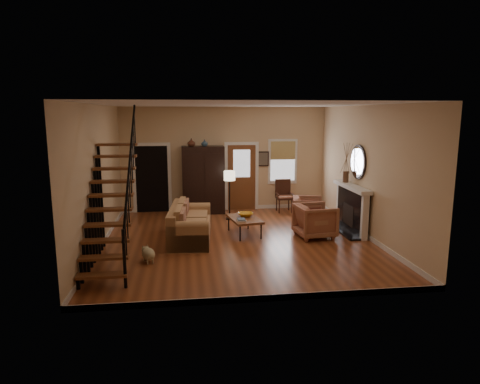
{
  "coord_description": "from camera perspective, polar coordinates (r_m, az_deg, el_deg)",
  "views": [
    {
      "loc": [
        -1.26,
        -10.08,
        3.1
      ],
      "look_at": [
        0.1,
        0.4,
        1.15
      ],
      "focal_mm": 32.0,
      "sensor_mm": 36.0,
      "label": 1
    }
  ],
  "objects": [
    {
      "name": "room",
      "position": [
        11.98,
        -3.29,
        2.79
      ],
      "size": [
        7.0,
        7.33,
        3.3
      ],
      "color": "brown",
      "rests_on": "ground"
    },
    {
      "name": "books",
      "position": [
        10.71,
        0.17,
        -3.71
      ],
      "size": [
        0.22,
        0.29,
        0.05
      ],
      "primitive_type": null,
      "color": "beige",
      "rests_on": "coffee_table"
    },
    {
      "name": "armchair_left",
      "position": [
        10.98,
        9.99,
        -3.81
      ],
      "size": [
        1.02,
        1.0,
        0.85
      ],
      "primitive_type": "imported",
      "rotation": [
        0.0,
        0.0,
        1.67
      ],
      "color": "brown",
      "rests_on": "ground"
    },
    {
      "name": "floor_lamp",
      "position": [
        12.57,
        -1.4,
        -0.45
      ],
      "size": [
        0.37,
        0.37,
        1.44
      ],
      "primitive_type": null,
      "rotation": [
        0.0,
        0.0,
        -0.13
      ],
      "color": "black",
      "rests_on": "ground"
    },
    {
      "name": "bowl",
      "position": [
        11.16,
        0.73,
        -3.02
      ],
      "size": [
        0.4,
        0.4,
        0.1
      ],
      "primitive_type": "imported",
      "color": "orange",
      "rests_on": "coffee_table"
    },
    {
      "name": "sofa",
      "position": [
        10.69,
        -6.64,
        -4.17
      ],
      "size": [
        1.12,
        2.28,
        0.83
      ],
      "primitive_type": null,
      "rotation": [
        0.0,
        0.0,
        -0.08
      ],
      "color": "#A4764A",
      "rests_on": "ground"
    },
    {
      "name": "vase_b",
      "position": [
        13.17,
        -4.76,
        6.53
      ],
      "size": [
        0.2,
        0.2,
        0.21
      ],
      "primitive_type": "imported",
      "color": "#334C60",
      "rests_on": "armoire"
    },
    {
      "name": "staircase",
      "position": [
        9.03,
        -16.98,
        0.43
      ],
      "size": [
        0.94,
        2.8,
        3.2
      ],
      "primitive_type": null,
      "color": "brown",
      "rests_on": "ground"
    },
    {
      "name": "armchair_right",
      "position": [
        12.27,
        9.06,
        -2.45
      ],
      "size": [
        1.02,
        1.0,
        0.77
      ],
      "primitive_type": "imported",
      "rotation": [
        0.0,
        0.0,
        1.34
      ],
      "color": "brown",
      "rests_on": "ground"
    },
    {
      "name": "fireplace",
      "position": [
        11.69,
        14.83,
        -1.55
      ],
      "size": [
        0.33,
        1.95,
        2.3
      ],
      "color": "black",
      "rests_on": "ground"
    },
    {
      "name": "armoire",
      "position": [
        13.4,
        -4.92,
        1.62
      ],
      "size": [
        1.3,
        0.6,
        2.1
      ],
      "primitive_type": null,
      "color": "black",
      "rests_on": "ground"
    },
    {
      "name": "vase_a",
      "position": [
        13.16,
        -6.51,
        6.58
      ],
      "size": [
        0.24,
        0.24,
        0.25
      ],
      "primitive_type": "imported",
      "color": "#4C2619",
      "rests_on": "armoire"
    },
    {
      "name": "side_chair",
      "position": [
        13.64,
        5.92,
        -0.54
      ],
      "size": [
        0.54,
        0.54,
        1.02
      ],
      "primitive_type": null,
      "color": "#371B11",
      "rests_on": "ground"
    },
    {
      "name": "coffee_table",
      "position": [
        11.08,
        0.58,
        -4.59
      ],
      "size": [
        0.88,
        1.28,
        0.45
      ],
      "primitive_type": null,
      "rotation": [
        0.0,
        0.0,
        0.18
      ],
      "color": "brown",
      "rests_on": "ground"
    },
    {
      "name": "dog",
      "position": [
        9.29,
        -12.11,
        -8.23
      ],
      "size": [
        0.41,
        0.51,
        0.32
      ],
      "primitive_type": null,
      "rotation": [
        0.0,
        0.0,
        0.38
      ],
      "color": "tan",
      "rests_on": "ground"
    }
  ]
}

